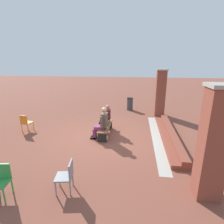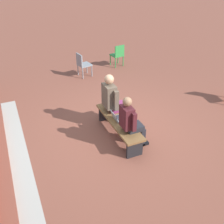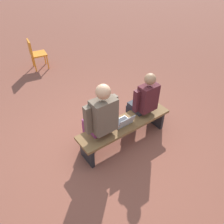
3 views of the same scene
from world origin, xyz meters
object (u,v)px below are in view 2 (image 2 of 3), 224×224
Objects in this scene: person_student at (131,121)px; person_adult at (114,100)px; laptop at (118,118)px; plastic_chair_mid_courtyard at (82,63)px; bench at (119,124)px; plastic_chair_far_right at (118,54)px.

person_adult is (0.93, -0.01, 0.05)m from person_student.
plastic_chair_mid_courtyard is at bearing -5.53° from laptop.
plastic_chair_far_right reaches higher than bench.
bench is 3.75m from plastic_chair_mid_courtyard.
plastic_chair_far_right is (4.13, -1.89, 0.13)m from bench.
laptop is 0.38× the size of plastic_chair_far_right.
bench is at bearing -165.81° from laptop.
person_student is at bearing 158.33° from plastic_chair_far_right.
plastic_chair_mid_courtyard is (3.74, -0.35, 0.13)m from bench.
person_student is at bearing -172.10° from bench.
person_student is 1.53× the size of plastic_chair_far_right.
person_student is at bearing 176.17° from plastic_chair_mid_courtyard.
person_adult is at bearing -0.46° from person_student.
laptop is at bearing 168.82° from person_adult.
person_adult is 1.68× the size of plastic_chair_mid_courtyard.
laptop is at bearing 155.03° from plastic_chair_far_right.
person_student reaches higher than laptop.
bench is 1.40× the size of person_student.
person_student is 4.02× the size of laptop.
plastic_chair_mid_courtyard reaches higher than laptop.
bench is 0.62m from person_adult.
person_student reaches higher than plastic_chair_far_right.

